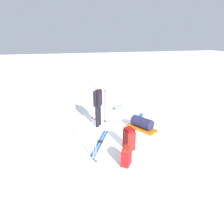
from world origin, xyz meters
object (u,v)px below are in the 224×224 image
(ski_pair_far, at_px, (100,142))
(gear_sled, at_px, (142,124))
(sleeping_mat_rolled, at_px, (118,107))
(ski_pair_near, at_px, (138,121))
(ski_poles_planted_near, at_px, (105,105))
(backpack_large_dark, at_px, (129,139))
(ski_poles_planted_far, at_px, (94,138))
(backpack_bright, at_px, (126,156))
(skier_standing, at_px, (98,103))

(ski_pair_far, xyz_separation_m, gear_sled, (-0.55, 1.79, 0.21))
(gear_sled, distance_m, sleeping_mat_rolled, 2.53)
(ski_pair_near, xyz_separation_m, ski_poles_planted_near, (-0.29, -1.38, 0.75))
(backpack_large_dark, height_order, ski_poles_planted_far, ski_poles_planted_far)
(gear_sled, bearing_deg, ski_pair_near, 165.87)
(backpack_bright, xyz_separation_m, ski_poles_planted_near, (-3.11, 0.23, 0.50))
(ski_poles_planted_far, xyz_separation_m, sleeping_mat_rolled, (-4.14, 2.08, -0.67))
(ski_pair_far, xyz_separation_m, ski_poles_planted_far, (1.07, -0.41, 0.74))
(ski_pair_far, bearing_deg, sleeping_mat_rolled, 151.52)
(ski_poles_planted_near, bearing_deg, gear_sled, 46.87)
(skier_standing, distance_m, ski_poles_planted_far, 2.54)
(ski_pair_near, bearing_deg, skier_standing, -90.28)
(backpack_large_dark, xyz_separation_m, ski_poles_planted_near, (-2.30, -0.16, 0.42))
(skier_standing, relative_size, gear_sled, 1.32)
(ski_pair_far, bearing_deg, backpack_large_dark, 50.30)
(ski_pair_near, xyz_separation_m, sleeping_mat_rolled, (-1.71, -0.33, 0.08))
(skier_standing, height_order, gear_sled, skier_standing)
(ski_poles_planted_near, distance_m, gear_sled, 1.69)
(ski_poles_planted_far, bearing_deg, sleeping_mat_rolled, 153.38)
(ski_pair_near, bearing_deg, sleeping_mat_rolled, -169.05)
(backpack_bright, bearing_deg, ski_pair_far, -164.89)
(ski_pair_near, height_order, sleeping_mat_rolled, sleeping_mat_rolled)
(skier_standing, distance_m, ski_pair_far, 1.69)
(skier_standing, xyz_separation_m, backpack_large_dark, (2.02, 0.52, -0.61))
(backpack_large_dark, xyz_separation_m, backpack_bright, (0.81, -0.39, -0.08))
(ski_pair_near, xyz_separation_m, gear_sled, (0.81, -0.20, 0.21))
(ski_pair_far, distance_m, backpack_bright, 1.53)
(backpack_bright, bearing_deg, ski_pair_near, 150.38)
(backpack_large_dark, height_order, ski_poles_planted_near, ski_poles_planted_near)
(backpack_bright, bearing_deg, sleeping_mat_rolled, 164.30)
(backpack_large_dark, relative_size, gear_sled, 0.55)
(skier_standing, height_order, ski_poles_planted_far, skier_standing)
(ski_poles_planted_far, distance_m, gear_sled, 2.79)
(ski_pair_near, xyz_separation_m, backpack_bright, (2.82, -1.60, 0.25))
(ski_poles_planted_far, bearing_deg, ski_poles_planted_near, 159.27)
(ski_poles_planted_near, bearing_deg, sleeping_mat_rolled, 143.68)
(skier_standing, distance_m, sleeping_mat_rolled, 2.37)
(backpack_bright, bearing_deg, skier_standing, -177.35)
(ski_pair_near, bearing_deg, backpack_bright, -29.62)
(backpack_bright, relative_size, gear_sled, 0.42)
(backpack_large_dark, distance_m, gear_sled, 1.58)
(ski_pair_near, relative_size, ski_poles_planted_near, 1.17)
(skier_standing, xyz_separation_m, gear_sled, (0.82, 1.53, -0.73))
(backpack_bright, bearing_deg, ski_poles_planted_far, -115.96)
(ski_poles_planted_near, distance_m, sleeping_mat_rolled, 1.89)
(backpack_large_dark, distance_m, ski_poles_planted_far, 1.33)
(skier_standing, distance_m, ski_pair_near, 1.98)
(gear_sled, bearing_deg, ski_poles_planted_near, -133.13)
(backpack_large_dark, distance_m, sleeping_mat_rolled, 3.84)
(skier_standing, relative_size, sleeping_mat_rolled, 3.09)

